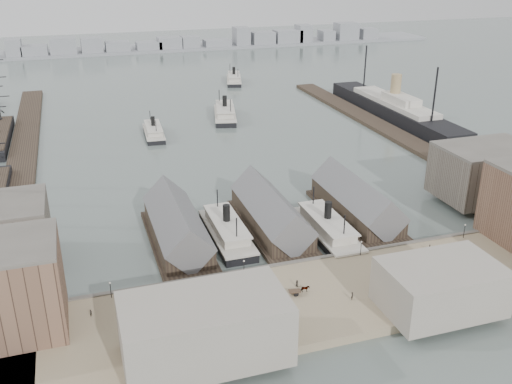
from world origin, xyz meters
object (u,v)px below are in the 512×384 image
object	(u,v)px
ferry_docked_west	(227,231)
horse_cart_left	(185,310)
ocean_steamer	(394,109)
horse_cart_right	(413,276)
horse_cart_center	(302,290)

from	to	relation	value
ferry_docked_west	horse_cart_left	world-z (taller)	ferry_docked_west
ocean_steamer	horse_cart_right	size ratio (longest dim) A/B	20.73
ferry_docked_west	ocean_steamer	world-z (taller)	ocean_steamer
horse_cart_left	horse_cart_right	world-z (taller)	horse_cart_right
ferry_docked_west	horse_cart_center	world-z (taller)	ferry_docked_west
horse_cart_left	horse_cart_center	xyz separation A→B (m)	(25.85, -0.49, 0.02)
ocean_steamer	horse_cart_center	size ratio (longest dim) A/B	20.18
ferry_docked_west	ocean_steamer	xyz separation A→B (m)	(105.00, 92.18, 1.84)
ocean_steamer	horse_cart_center	world-z (taller)	ocean_steamer
ferry_docked_west	horse_cart_left	distance (m)	37.45
ocean_steamer	horse_cart_right	distance (m)	146.48
ocean_steamer	horse_cart_left	bearing A→B (deg)	-134.53
horse_cart_center	horse_cart_right	world-z (taller)	horse_cart_right
ferry_docked_west	horse_cart_right	bearing A→B (deg)	-46.52
ferry_docked_west	horse_cart_center	distance (m)	34.24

